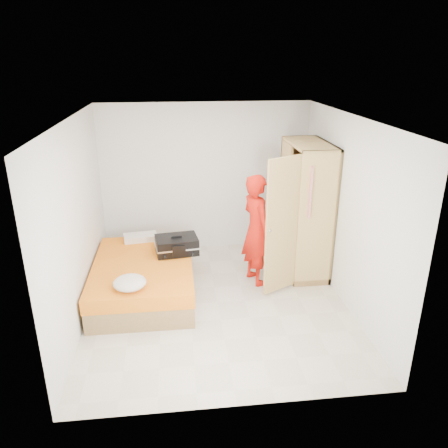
{
  "coord_description": "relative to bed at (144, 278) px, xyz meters",
  "views": [
    {
      "loc": [
        -0.53,
        -5.41,
        3.31
      ],
      "look_at": [
        0.16,
        0.52,
        1.0
      ],
      "focal_mm": 35.0,
      "sensor_mm": 36.0,
      "label": 1
    }
  ],
  "objects": [
    {
      "name": "wardrobe",
      "position": [
        2.5,
        0.45,
        0.75
      ],
      "size": [
        1.11,
        1.46,
        2.1
      ],
      "color": "tan",
      "rests_on": "ground"
    },
    {
      "name": "person",
      "position": [
        1.71,
        0.2,
        0.61
      ],
      "size": [
        0.59,
        0.73,
        1.72
      ],
      "primitive_type": "imported",
      "rotation": [
        0.0,
        0.0,
        1.91
      ],
      "color": "red",
      "rests_on": "ground"
    },
    {
      "name": "room",
      "position": [
        1.05,
        -0.39,
        1.05
      ],
      "size": [
        4.0,
        4.02,
        2.6
      ],
      "color": "beige",
      "rests_on": "ground"
    },
    {
      "name": "pillow",
      "position": [
        -0.08,
        0.85,
        0.3
      ],
      "size": [
        0.56,
        0.34,
        0.1
      ],
      "primitive_type": "cube",
      "rotation": [
        0.0,
        0.0,
        0.15
      ],
      "color": "silver",
      "rests_on": "bed"
    },
    {
      "name": "bed",
      "position": [
        0.0,
        0.0,
        0.0
      ],
      "size": [
        1.42,
        2.02,
        0.5
      ],
      "color": "#9C7247",
      "rests_on": "ground"
    },
    {
      "name": "suitcase",
      "position": [
        0.5,
        0.3,
        0.37
      ],
      "size": [
        0.7,
        0.55,
        0.28
      ],
      "rotation": [
        0.0,
        0.0,
        0.13
      ],
      "color": "black",
      "rests_on": "bed"
    },
    {
      "name": "round_cushion",
      "position": [
        -0.12,
        -0.73,
        0.33
      ],
      "size": [
        0.42,
        0.42,
        0.16
      ],
      "primitive_type": "ellipsoid",
      "color": "silver",
      "rests_on": "bed"
    }
  ]
}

